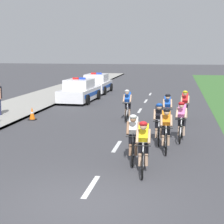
# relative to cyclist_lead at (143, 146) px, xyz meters

# --- Properties ---
(ground_plane) EXTENTS (160.00, 160.00, 0.00)m
(ground_plane) POSITION_rel_cyclist_lead_xyz_m (-1.18, -2.32, -0.79)
(ground_plane) COLOR #424247
(sidewalk_slab) EXTENTS (3.72, 60.00, 0.12)m
(sidewalk_slab) POSITION_rel_cyclist_lead_xyz_m (-8.36, 11.68, -0.73)
(sidewalk_slab) COLOR #A3A099
(sidewalk_slab) RESTS_ON ground
(kerb_edge) EXTENTS (0.16, 60.00, 0.13)m
(kerb_edge) POSITION_rel_cyclist_lead_xyz_m (-6.58, 11.68, -0.72)
(kerb_edge) COLOR #9E9E99
(kerb_edge) RESTS_ON ground
(lane_markings_centre) EXTENTS (0.14, 25.60, 0.01)m
(lane_markings_centre) POSITION_rel_cyclist_lead_xyz_m (-1.18, 6.74, -0.78)
(lane_markings_centre) COLOR white
(lane_markings_centre) RESTS_ON ground
(cyclist_lead) EXTENTS (0.43, 1.72, 1.56)m
(cyclist_lead) POSITION_rel_cyclist_lead_xyz_m (0.00, 0.00, 0.00)
(cyclist_lead) COLOR black
(cyclist_lead) RESTS_ON ground
(cyclist_second) EXTENTS (0.44, 1.72, 1.56)m
(cyclist_second) POSITION_rel_cyclist_lead_xyz_m (-0.40, 0.99, 0.00)
(cyclist_second) COLOR black
(cyclist_second) RESTS_ON ground
(cyclist_third) EXTENTS (0.43, 1.72, 1.56)m
(cyclist_third) POSITION_rel_cyclist_lead_xyz_m (0.54, 2.38, 0.00)
(cyclist_third) COLOR black
(cyclist_third) RESTS_ON ground
(cyclist_fourth) EXTENTS (0.43, 1.72, 1.56)m
(cyclist_fourth) POSITION_rel_cyclist_lead_xyz_m (0.25, 3.46, 0.00)
(cyclist_fourth) COLOR black
(cyclist_fourth) RESTS_ON ground
(cyclist_fifth) EXTENTS (0.45, 1.72, 1.56)m
(cyclist_fifth) POSITION_rel_cyclist_lead_xyz_m (1.06, 3.98, 0.00)
(cyclist_fifth) COLOR black
(cyclist_fifth) RESTS_ON ground
(cyclist_sixth) EXTENTS (0.43, 1.72, 1.56)m
(cyclist_sixth) POSITION_rel_cyclist_lead_xyz_m (0.46, 6.34, 0.00)
(cyclist_sixth) COLOR black
(cyclist_sixth) RESTS_ON ground
(cyclist_seventh) EXTENTS (0.42, 1.72, 1.56)m
(cyclist_seventh) POSITION_rel_cyclist_lead_xyz_m (1.24, 7.78, 0.00)
(cyclist_seventh) COLOR black
(cyclist_seventh) RESTS_ON ground
(cyclist_eighth) EXTENTS (0.42, 1.72, 1.56)m
(cyclist_eighth) POSITION_rel_cyclist_lead_xyz_m (-1.47, 7.73, 0.00)
(cyclist_eighth) COLOR black
(cyclist_eighth) RESTS_ON ground
(police_car_nearest) EXTENTS (2.14, 4.47, 1.59)m
(police_car_nearest) POSITION_rel_cyclist_lead_xyz_m (-5.45, 13.73, -0.11)
(police_car_nearest) COLOR white
(police_car_nearest) RESTS_ON ground
(police_car_second) EXTENTS (2.00, 4.40, 1.59)m
(police_car_second) POSITION_rel_cyclist_lead_xyz_m (-5.45, 18.96, -0.11)
(police_car_second) COLOR white
(police_car_second) RESTS_ON ground
(traffic_cone_near) EXTENTS (0.36, 0.36, 0.64)m
(traffic_cone_near) POSITION_rel_cyclist_lead_xyz_m (-6.06, 7.03, -0.48)
(traffic_cone_near) COLOR black
(traffic_cone_near) RESTS_ON ground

